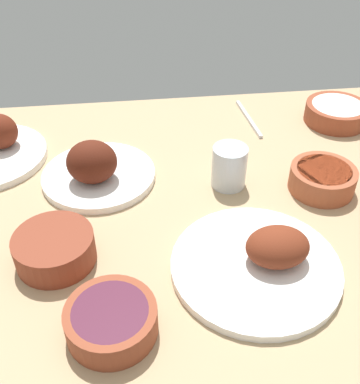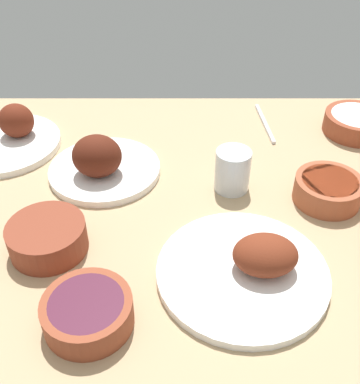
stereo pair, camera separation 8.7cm
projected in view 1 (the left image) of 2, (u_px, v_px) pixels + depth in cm
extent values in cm
cube|color=tan|center=(180.00, 207.00, 96.23)|extent=(140.00, 90.00, 4.00)
cylinder|color=white|center=(99.00, 175.00, 100.18)|extent=(24.47, 24.47, 1.60)
ellipsoid|color=#511E11|center=(92.00, 162.00, 95.27)|extent=(10.51, 9.01, 9.32)
cylinder|color=white|center=(255.00, 266.00, 79.56)|extent=(29.40, 29.40, 1.60)
ellipsoid|color=maroon|center=(278.00, 247.00, 77.85)|extent=(10.95, 8.43, 6.61)
cylinder|color=#A35133|center=(322.00, 178.00, 96.57)|extent=(13.66, 13.66, 5.10)
cylinder|color=#9E3314|center=(323.00, 170.00, 95.29)|extent=(11.20, 11.20, 1.00)
cylinder|color=brown|center=(55.00, 249.00, 80.16)|extent=(14.07, 14.07, 5.50)
cylinder|color=brown|center=(52.00, 239.00, 78.75)|extent=(11.54, 11.54, 1.00)
cylinder|color=brown|center=(111.00, 321.00, 68.89)|extent=(13.98, 13.98, 4.85)
cylinder|color=#4C192D|center=(110.00, 313.00, 67.69)|extent=(11.47, 11.47, 1.00)
cylinder|color=brown|center=(336.00, 113.00, 118.59)|extent=(15.92, 15.92, 4.82)
cylinder|color=white|center=(338.00, 106.00, 117.40)|extent=(13.06, 13.06, 1.00)
cylinder|color=silver|center=(229.00, 167.00, 96.30)|extent=(7.32, 7.32, 9.11)
cube|color=silver|center=(249.00, 118.00, 120.44)|extent=(2.61, 19.00, 0.80)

